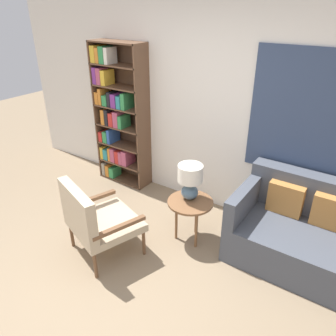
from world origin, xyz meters
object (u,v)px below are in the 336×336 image
(couch, at_px, (323,240))
(table_lamp, at_px, (190,179))
(bookshelf, at_px, (117,117))
(armchair, at_px, (94,218))
(side_table, at_px, (190,206))

(couch, relative_size, table_lamp, 4.32)
(bookshelf, xyz_separation_m, table_lamp, (1.57, -0.62, -0.22))
(couch, height_order, table_lamp, table_lamp)
(armchair, xyz_separation_m, side_table, (0.68, 0.77, -0.02))
(bookshelf, bearing_deg, side_table, -22.39)
(bookshelf, bearing_deg, table_lamp, -21.45)
(bookshelf, distance_m, armchair, 1.78)
(armchair, bearing_deg, table_lamp, 52.06)
(bookshelf, relative_size, couch, 1.14)
(couch, bearing_deg, table_lamp, -165.57)
(bookshelf, distance_m, table_lamp, 1.70)
(table_lamp, bearing_deg, armchair, -127.94)
(bookshelf, height_order, table_lamp, bookshelf)
(armchair, bearing_deg, side_table, 48.73)
(table_lamp, bearing_deg, side_table, -49.43)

